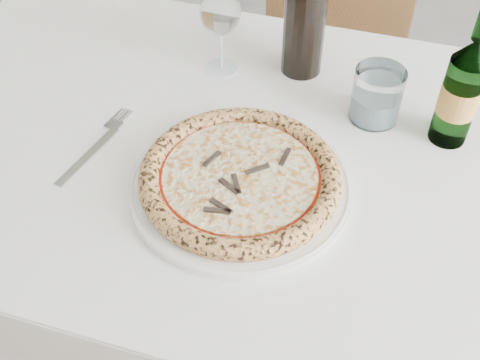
# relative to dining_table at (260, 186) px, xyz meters

# --- Properties ---
(dining_table) EXTENTS (1.43, 0.92, 0.76)m
(dining_table) POSITION_rel_dining_table_xyz_m (0.00, 0.00, 0.00)
(dining_table) COLOR #8B6040
(dining_table) RESTS_ON floor
(chair_far) EXTENTS (0.42, 0.42, 0.93)m
(chair_far) POSITION_rel_dining_table_xyz_m (-0.07, 0.73, -0.13)
(chair_far) COLOR #8B6040
(chair_far) RESTS_ON floor
(plate) EXTENTS (0.35, 0.35, 0.02)m
(plate) POSITION_rel_dining_table_xyz_m (-0.00, -0.10, 0.10)
(plate) COLOR white
(plate) RESTS_ON dining_table
(pizza) EXTENTS (0.32, 0.32, 0.03)m
(pizza) POSITION_rel_dining_table_xyz_m (-0.00, -0.10, 0.12)
(pizza) COLOR tan
(pizza) RESTS_ON plate
(fork) EXTENTS (0.03, 0.22, 0.00)m
(fork) POSITION_rel_dining_table_xyz_m (-0.26, -0.10, 0.10)
(fork) COLOR #AAAAAA
(fork) RESTS_ON dining_table
(wine_glass) EXTENTS (0.08, 0.08, 0.17)m
(wine_glass) POSITION_rel_dining_table_xyz_m (-0.15, 0.18, 0.21)
(wine_glass) COLOR silver
(wine_glass) RESTS_ON dining_table
(tumbler) EXTENTS (0.09, 0.09, 0.10)m
(tumbler) POSITION_rel_dining_table_xyz_m (0.16, 0.15, 0.14)
(tumbler) COLOR white
(tumbler) RESTS_ON dining_table
(beer_bottle) EXTENTS (0.06, 0.06, 0.25)m
(beer_bottle) POSITION_rel_dining_table_xyz_m (0.29, 0.14, 0.19)
(beer_bottle) COLOR #386335
(beer_bottle) RESTS_ON dining_table
(wine_bottle) EXTENTS (0.08, 0.08, 0.32)m
(wine_bottle) POSITION_rel_dining_table_xyz_m (-0.01, 0.24, 0.23)
(wine_bottle) COLOR black
(wine_bottle) RESTS_ON dining_table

